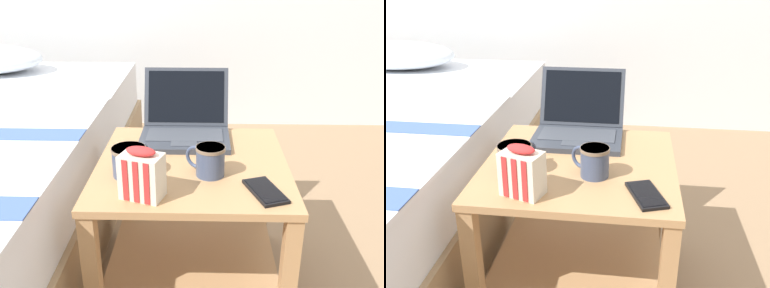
% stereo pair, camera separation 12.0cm
% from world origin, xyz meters
% --- Properties ---
extents(ground_plane, '(8.00, 8.00, 0.00)m').
position_xyz_m(ground_plane, '(0.00, 0.00, 0.00)').
color(ground_plane, '#937556').
extents(bedside_table, '(0.59, 0.59, 0.46)m').
position_xyz_m(bedside_table, '(0.00, 0.00, 0.30)').
color(bedside_table, tan).
rests_on(bedside_table, ground_plane).
extents(laptop, '(0.31, 0.31, 0.22)m').
position_xyz_m(laptop, '(-0.03, 0.21, 0.51)').
color(laptop, '#333842').
rests_on(laptop, bedside_table).
extents(mug_front_left, '(0.12, 0.09, 0.09)m').
position_xyz_m(mug_front_left, '(0.05, -0.09, 0.51)').
color(mug_front_left, '#3F4C6B').
rests_on(mug_front_left, bedside_table).
extents(mug_front_right, '(0.10, 0.13, 0.09)m').
position_xyz_m(mug_front_right, '(-0.18, -0.09, 0.51)').
color(mug_front_right, '#3F4C6B').
rests_on(mug_front_right, bedside_table).
extents(snack_bag, '(0.13, 0.10, 0.14)m').
position_xyz_m(snack_bag, '(-0.13, -0.22, 0.53)').
color(snack_bag, silver).
rests_on(snack_bag, bedside_table).
extents(cell_phone, '(0.12, 0.16, 0.01)m').
position_xyz_m(cell_phone, '(0.20, -0.19, 0.47)').
color(cell_phone, black).
rests_on(cell_phone, bedside_table).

